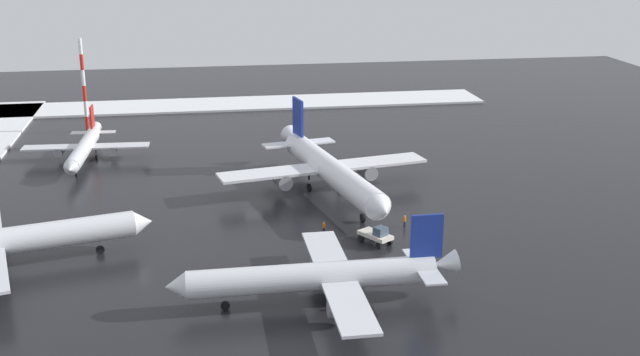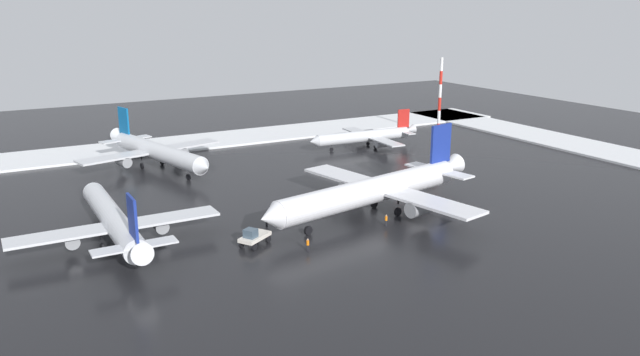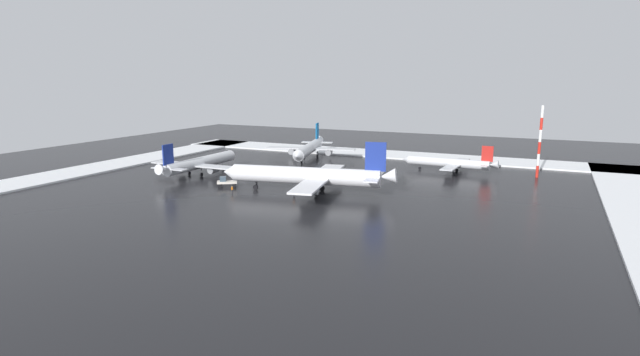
{
  "view_description": "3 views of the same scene",
  "coord_description": "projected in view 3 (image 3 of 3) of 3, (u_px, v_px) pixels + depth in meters",
  "views": [
    {
      "loc": [
        113.09,
        -7.9,
        39.43
      ],
      "look_at": [
        5.4,
        9.25,
        4.78
      ],
      "focal_mm": 45.0,
      "sensor_mm": 36.0,
      "label": 1
    },
    {
      "loc": [
        48.68,
        84.76,
        30.18
      ],
      "look_at": [
        4.75,
        5.67,
        5.04
      ],
      "focal_mm": 35.0,
      "sensor_mm": 36.0,
      "label": 2
    },
    {
      "loc": [
        -49.31,
        109.52,
        25.29
      ],
      "look_at": [
        -2.27,
        8.41,
        2.9
      ],
      "focal_mm": 28.0,
      "sensor_mm": 36.0,
      "label": 3
    }
  ],
  "objects": [
    {
      "name": "antenna_mast",
      "position": [
        540.0,
        142.0,
        127.49
      ],
      "size": [
        0.7,
        0.7,
        18.54
      ],
      "color": "red",
      "rests_on": "ground_plane"
    },
    {
      "name": "ground_crew_beside_wing",
      "position": [
        232.0,
        189.0,
        111.08
      ],
      "size": [
        0.36,
        0.36,
        1.71
      ],
      "rotation": [
        0.0,
        0.0,
        0.71
      ],
      "color": "black",
      "rests_on": "ground_plane"
    },
    {
      "name": "snow_bank_right",
      "position": [
        124.0,
        163.0,
        150.4
      ],
      "size": [
        14.0,
        116.0,
        0.45
      ],
      "primitive_type": "cube",
      "color": "white",
      "rests_on": "ground_plane"
    },
    {
      "name": "airplane_distant_tail",
      "position": [
        309.0,
        148.0,
        158.0
      ],
      "size": [
        28.72,
        34.22,
        10.29
      ],
      "rotation": [
        0.0,
        0.0,
        1.82
      ],
      "color": "silver",
      "rests_on": "ground_plane"
    },
    {
      "name": "airplane_foreground_jet",
      "position": [
        200.0,
        163.0,
        132.57
      ],
      "size": [
        26.47,
        32.03,
        9.54
      ],
      "rotation": [
        0.0,
        0.0,
        4.72
      ],
      "color": "silver",
      "rests_on": "ground_plane"
    },
    {
      "name": "ground_crew_by_nose_gear",
      "position": [
        294.0,
        193.0,
        107.83
      ],
      "size": [
        0.36,
        0.36,
        1.71
      ],
      "rotation": [
        0.0,
        0.0,
        2.28
      ],
      "color": "black",
      "rests_on": "ground_plane"
    },
    {
      "name": "airplane_far_rear",
      "position": [
        450.0,
        163.0,
        136.05
      ],
      "size": [
        26.27,
        21.78,
        7.8
      ],
      "rotation": [
        0.0,
        0.0,
        6.23
      ],
      "color": "silver",
      "rests_on": "ground_plane"
    },
    {
      "name": "pushback_tug",
      "position": [
        226.0,
        182.0,
        117.71
      ],
      "size": [
        5.07,
        4.3,
        2.5
      ],
      "rotation": [
        0.0,
        0.0,
        0.56
      ],
      "color": "silver",
      "rests_on": "ground_plane"
    },
    {
      "name": "ground_crew_near_tug",
      "position": [
        257.0,
        180.0,
        121.33
      ],
      "size": [
        0.36,
        0.36,
        1.71
      ],
      "rotation": [
        0.0,
        0.0,
        2.03
      ],
      "color": "black",
      "rests_on": "ground_plane"
    },
    {
      "name": "airplane_parked_portside",
      "position": [
        309.0,
        176.0,
        111.01
      ],
      "size": [
        39.89,
        33.37,
        11.91
      ],
      "rotation": [
        0.0,
        0.0,
        0.2
      ],
      "color": "white",
      "rests_on": "ground_plane"
    },
    {
      "name": "ground_plane",
      "position": [
        326.0,
        183.0,
        122.73
      ],
      "size": [
        240.0,
        240.0,
        0.0
      ],
      "primitive_type": "plane",
      "color": "black"
    },
    {
      "name": "snow_bank_far",
      "position": [
        387.0,
        154.0,
        167.13
      ],
      "size": [
        152.0,
        16.0,
        0.45
      ],
      "primitive_type": "cube",
      "color": "white",
      "rests_on": "ground_plane"
    }
  ]
}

